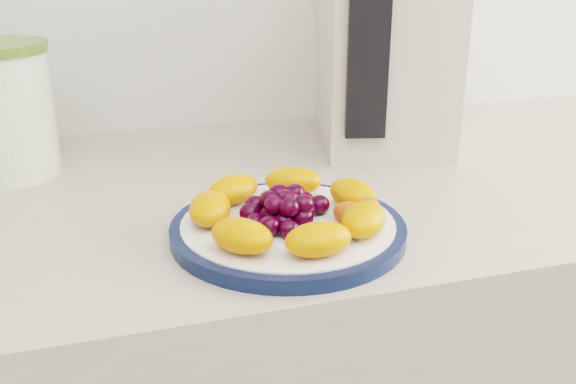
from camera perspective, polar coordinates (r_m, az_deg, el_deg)
name	(u,v)px	position (r m, az deg, el deg)	size (l,w,h in m)	color
plate_rim	(288,230)	(0.67, 0.00, -3.39)	(0.25, 0.25, 0.01)	#0D1A3D
plate_face	(288,229)	(0.67, 0.00, -3.31)	(0.22, 0.22, 0.02)	white
canister	(0,115)	(0.91, -24.19, 6.26)	(0.13, 0.13, 0.16)	#49691B
appliance_body	(384,39)	(0.98, 8.52, 13.27)	(0.18, 0.25, 0.31)	beige
appliance_panel	(368,50)	(0.84, 7.15, 12.39)	(0.05, 0.02, 0.23)	black
fruit_plate	(291,208)	(0.66, 0.25, -1.45)	(0.21, 0.21, 0.03)	orange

